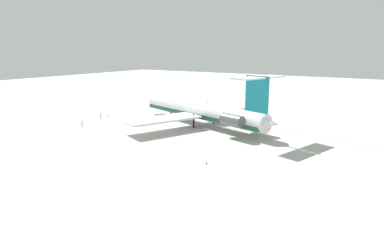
# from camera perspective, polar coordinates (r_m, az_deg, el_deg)

# --- Properties ---
(ground) EXTENTS (334.50, 334.50, 0.00)m
(ground) POSITION_cam_1_polar(r_m,az_deg,el_deg) (89.64, 2.41, -1.08)
(ground) COLOR #B7B5AD
(main_jetliner) EXTENTS (45.56, 40.87, 13.54)m
(main_jetliner) POSITION_cam_1_polar(r_m,az_deg,el_deg) (83.95, 2.06, 0.66)
(main_jetliner) COLOR silver
(main_jetliner) RESTS_ON ground
(ground_crew_near_nose) EXTENTS (0.37, 0.28, 1.72)m
(ground_crew_near_nose) POSITION_cam_1_polar(r_m,az_deg,el_deg) (96.11, -15.31, 0.03)
(ground_crew_near_nose) COLOR black
(ground_crew_near_nose) RESTS_ON ground
(ground_crew_near_tail) EXTENTS (0.28, 0.42, 1.77)m
(ground_crew_near_tail) POSITION_cam_1_polar(r_m,az_deg,el_deg) (112.69, 2.63, 2.03)
(ground_crew_near_tail) COLOR black
(ground_crew_near_tail) RESTS_ON ground
(ground_crew_portside) EXTENTS (0.43, 0.28, 1.73)m
(ground_crew_portside) POSITION_cam_1_polar(r_m,az_deg,el_deg) (87.14, -18.28, -1.26)
(ground_crew_portside) COLOR black
(ground_crew_portside) RESTS_ON ground
(safety_cone_nose) EXTENTS (0.40, 0.40, 0.55)m
(safety_cone_nose) POSITION_cam_1_polar(r_m,az_deg,el_deg) (112.64, -0.81, 1.60)
(safety_cone_nose) COLOR #EA590F
(safety_cone_nose) RESTS_ON ground
(safety_cone_wingtip) EXTENTS (0.40, 0.40, 0.55)m
(safety_cone_wingtip) POSITION_cam_1_polar(r_m,az_deg,el_deg) (98.85, -14.21, -0.09)
(safety_cone_wingtip) COLOR #EA590F
(safety_cone_wingtip) RESTS_ON ground
(safety_cone_tail) EXTENTS (0.40, 0.40, 0.55)m
(safety_cone_tail) POSITION_cam_1_polar(r_m,az_deg,el_deg) (56.83, 2.45, -8.08)
(safety_cone_tail) COLOR #EA590F
(safety_cone_tail) RESTS_ON ground
(taxiway_centreline) EXTENTS (86.92, 19.87, 0.01)m
(taxiway_centreline) POSITION_cam_1_polar(r_m,az_deg,el_deg) (93.34, 4.36, -0.60)
(taxiway_centreline) COLOR gold
(taxiway_centreline) RESTS_ON ground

